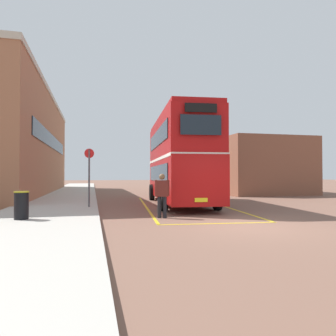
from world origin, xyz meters
TOP-DOWN VIEW (x-y plane):
  - ground_plane at (0.00, 14.40)m, footprint 135.60×135.60m
  - sidewalk_left at (-6.50, 16.80)m, footprint 4.00×57.60m
  - brick_building_left at (-11.41, 19.39)m, footprint 6.75×24.89m
  - depot_building_right at (9.05, 19.97)m, footprint 7.17×16.06m
  - double_decker_bus at (-0.12, 7.63)m, footprint 3.39×10.01m
  - single_deck_bus at (3.70, 23.87)m, footprint 3.51×8.94m
  - pedestrian_boarding at (-2.20, 2.52)m, footprint 0.53×0.38m
  - litter_bin at (-7.05, 2.30)m, footprint 0.48×0.48m
  - bus_stop_sign at (-4.90, 5.98)m, footprint 0.44×0.09m
  - bay_marking_yellow at (-0.20, 5.78)m, footprint 5.19×12.20m

SIDE VIEW (x-z plane):
  - ground_plane at x=0.00m, z-range 0.00..0.00m
  - bay_marking_yellow at x=-0.20m, z-range 0.00..0.01m
  - sidewalk_left at x=-6.50m, z-range 0.00..0.14m
  - litter_bin at x=-7.05m, z-range 0.14..1.08m
  - pedestrian_boarding at x=-2.20m, z-range 0.13..1.79m
  - single_deck_bus at x=3.70m, z-range 0.13..3.15m
  - bus_stop_sign at x=-4.90m, z-range 0.41..3.11m
  - depot_building_right at x=9.05m, z-range 0.00..4.65m
  - double_decker_bus at x=-0.12m, z-range 0.14..4.89m
  - brick_building_left at x=-11.41m, z-range 0.00..8.39m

